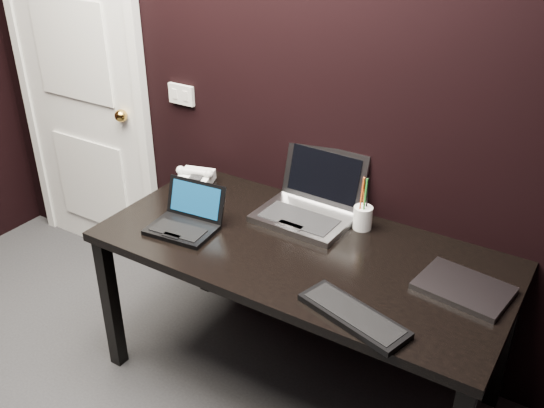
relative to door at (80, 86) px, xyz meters
The scene contains 11 objects.
wall_back 1.37m from the door, ahead, with size 4.00×4.00×0.00m, color black.
door is the anchor object (origin of this frame).
wall_switch 0.73m from the door, ahead, with size 0.15×0.02×0.10m.
desk 1.73m from the door, 12.82° to the right, with size 1.70×0.80×0.74m.
netbook 1.29m from the door, 23.82° to the right, with size 0.30×0.28×0.18m.
silver_laptop 1.58m from the door, ahead, with size 0.42×0.38×0.28m.
ext_keyboard 2.16m from the door, 18.43° to the right, with size 0.43×0.24×0.03m.
closed_laptop 2.34m from the door, ahead, with size 0.35×0.27×0.02m.
desk_phone 0.97m from the door, ahead, with size 0.20×0.18×0.10m.
mobile_phone 1.11m from the door, 19.67° to the right, with size 0.05×0.04×0.08m.
pen_cup 1.82m from the door, ahead, with size 0.11×0.11×0.24m.
Camera 1 is at (1.31, -0.44, 2.09)m, focal length 40.00 mm.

